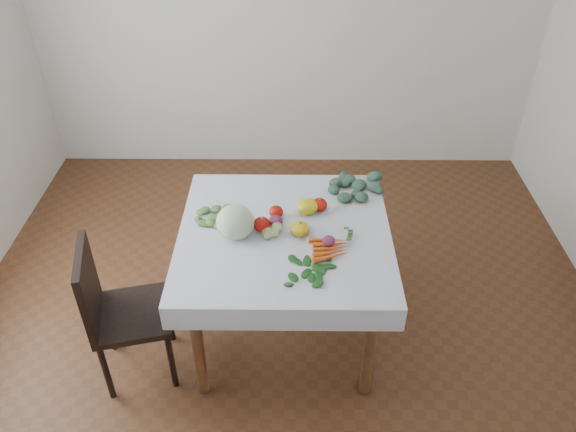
# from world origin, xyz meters

# --- Properties ---
(ground) EXTENTS (4.00, 4.00, 0.00)m
(ground) POSITION_xyz_m (0.00, 0.00, 0.00)
(ground) COLOR #56321B
(back_wall) EXTENTS (4.00, 0.04, 2.70)m
(back_wall) POSITION_xyz_m (0.00, 2.00, 1.35)
(back_wall) COLOR silver
(back_wall) RESTS_ON ground
(table) EXTENTS (1.00, 1.00, 0.75)m
(table) POSITION_xyz_m (0.00, 0.00, 0.65)
(table) COLOR brown
(table) RESTS_ON ground
(tablecloth) EXTENTS (1.12, 1.12, 0.01)m
(tablecloth) POSITION_xyz_m (0.00, 0.00, 0.75)
(tablecloth) COLOR white
(tablecloth) RESTS_ON table
(chair) EXTENTS (0.47, 0.47, 0.87)m
(chair) POSITION_xyz_m (-0.88, -0.30, 0.50)
(chair) COLOR black
(chair) RESTS_ON ground
(cabbage) EXTENTS (0.23, 0.23, 0.18)m
(cabbage) POSITION_xyz_m (-0.25, -0.03, 0.85)
(cabbage) COLOR beige
(cabbage) RESTS_ON tablecloth
(tomato_a) EXTENTS (0.10, 0.10, 0.07)m
(tomato_a) POSITION_xyz_m (-0.05, 0.13, 0.79)
(tomato_a) COLOR red
(tomato_a) RESTS_ON tablecloth
(tomato_b) EXTENTS (0.09, 0.09, 0.07)m
(tomato_b) POSITION_xyz_m (0.19, 0.20, 0.79)
(tomato_b) COLOR red
(tomato_b) RESTS_ON tablecloth
(tomato_c) EXTENTS (0.12, 0.12, 0.08)m
(tomato_c) POSITION_xyz_m (-0.12, 0.01, 0.80)
(tomato_c) COLOR red
(tomato_c) RESTS_ON tablecloth
(tomato_d) EXTENTS (0.10, 0.10, 0.07)m
(tomato_d) POSITION_xyz_m (0.08, -0.02, 0.79)
(tomato_d) COLOR red
(tomato_d) RESTS_ON tablecloth
(heirloom_back) EXTENTS (0.15, 0.15, 0.08)m
(heirloom_back) POSITION_xyz_m (0.12, 0.17, 0.80)
(heirloom_back) COLOR yellow
(heirloom_back) RESTS_ON tablecloth
(heirloom_front) EXTENTS (0.11, 0.11, 0.07)m
(heirloom_front) POSITION_xyz_m (0.08, -0.02, 0.79)
(heirloom_front) COLOR yellow
(heirloom_front) RESTS_ON tablecloth
(onion_a) EXTENTS (0.10, 0.10, 0.07)m
(onion_a) POSITION_xyz_m (-0.05, 0.05, 0.79)
(onion_a) COLOR #611B46
(onion_a) RESTS_ON tablecloth
(onion_b) EXTENTS (0.09, 0.09, 0.06)m
(onion_b) POSITION_xyz_m (0.23, -0.11, 0.78)
(onion_b) COLOR #611B46
(onion_b) RESTS_ON tablecloth
(tomatillo_cluster) EXTENTS (0.16, 0.10, 0.05)m
(tomatillo_cluster) POSITION_xyz_m (-0.10, -0.03, 0.78)
(tomatillo_cluster) COLOR #C9DC7F
(tomatillo_cluster) RESTS_ON tablecloth
(carrot_bunch) EXTENTS (0.21, 0.20, 0.03)m
(carrot_bunch) POSITION_xyz_m (0.24, -0.15, 0.77)
(carrot_bunch) COLOR orange
(carrot_bunch) RESTS_ON tablecloth
(kale_bunch) EXTENTS (0.38, 0.29, 0.05)m
(kale_bunch) POSITION_xyz_m (0.38, 0.39, 0.78)
(kale_bunch) COLOR #325241
(kale_bunch) RESTS_ON tablecloth
(basil_bunch) EXTENTS (0.25, 0.20, 0.01)m
(basil_bunch) POSITION_xyz_m (0.14, -0.31, 0.76)
(basil_bunch) COLOR #184E1B
(basil_bunch) RESTS_ON tablecloth
(dill_bunch) EXTENTS (0.23, 0.22, 0.03)m
(dill_bunch) POSITION_xyz_m (-0.37, 0.11, 0.77)
(dill_bunch) COLOR #51883E
(dill_bunch) RESTS_ON tablecloth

